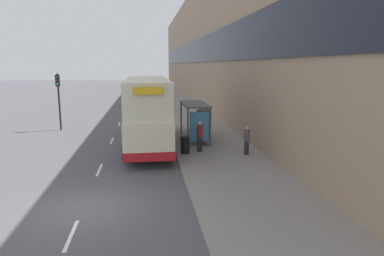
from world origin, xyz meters
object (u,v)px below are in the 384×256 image
(pedestrian_1, at_px, (198,121))
(litter_bin, at_px, (185,144))
(car_0, at_px, (144,90))
(double_decker_bus_near, at_px, (148,111))
(pedestrian_at_shelter, at_px, (247,140))
(bus_shelter, at_px, (198,115))
(pedestrian_2, at_px, (200,136))
(traffic_light_far_kerb, at_px, (58,92))

(pedestrian_1, bearing_deg, litter_bin, -105.88)
(pedestrian_1, bearing_deg, car_0, 96.71)
(double_decker_bus_near, distance_m, pedestrian_at_shelter, 6.57)
(bus_shelter, distance_m, litter_bin, 3.58)
(bus_shelter, height_order, litter_bin, bus_shelter)
(car_0, bearing_deg, pedestrian_2, -85.24)
(pedestrian_at_shelter, bearing_deg, pedestrian_1, 105.30)
(pedestrian_1, height_order, traffic_light_far_kerb, traffic_light_far_kerb)
(pedestrian_2, height_order, traffic_light_far_kerb, traffic_light_far_kerb)
(double_decker_bus_near, bearing_deg, pedestrian_2, -38.29)
(pedestrian_2, relative_size, traffic_light_far_kerb, 0.40)
(bus_shelter, relative_size, double_decker_bus_near, 0.39)
(bus_shelter, height_order, car_0, bus_shelter)
(pedestrian_at_shelter, distance_m, pedestrian_1, 6.73)
(pedestrian_2, bearing_deg, pedestrian_at_shelter, -22.28)
(bus_shelter, height_order, traffic_light_far_kerb, traffic_light_far_kerb)
(bus_shelter, distance_m, pedestrian_1, 2.74)
(car_0, height_order, pedestrian_1, pedestrian_1)
(bus_shelter, bearing_deg, pedestrian_at_shelter, -60.80)
(bus_shelter, xyz_separation_m, pedestrian_at_shelter, (2.18, -3.91, -0.90))
(pedestrian_at_shelter, bearing_deg, traffic_light_far_kerb, 141.49)
(car_0, relative_size, litter_bin, 4.13)
(double_decker_bus_near, height_order, traffic_light_far_kerb, traffic_light_far_kerb)
(bus_shelter, xyz_separation_m, litter_bin, (-1.22, -3.14, -1.21))
(double_decker_bus_near, relative_size, litter_bin, 10.23)
(car_0, xyz_separation_m, litter_bin, (2.48, -40.63, -0.20))
(pedestrian_2, bearing_deg, pedestrian_1, 82.25)
(double_decker_bus_near, height_order, pedestrian_at_shelter, double_decker_bus_near)
(car_0, xyz_separation_m, pedestrian_at_shelter, (5.88, -41.39, 0.10))
(pedestrian_1, relative_size, pedestrian_2, 1.00)
(pedestrian_1, bearing_deg, traffic_light_far_kerb, 162.48)
(litter_bin, bearing_deg, traffic_light_far_kerb, 134.64)
(pedestrian_at_shelter, bearing_deg, double_decker_bus_near, 148.42)
(litter_bin, bearing_deg, pedestrian_2, 16.60)
(double_decker_bus_near, bearing_deg, litter_bin, -51.42)
(bus_shelter, height_order, double_decker_bus_near, double_decker_bus_near)
(bus_shelter, bearing_deg, car_0, 95.64)
(pedestrian_at_shelter, relative_size, traffic_light_far_kerb, 0.36)
(car_0, bearing_deg, traffic_light_far_kerb, -101.59)
(double_decker_bus_near, xyz_separation_m, pedestrian_2, (2.96, -2.34, -1.23))
(pedestrian_at_shelter, relative_size, pedestrian_1, 0.91)
(litter_bin, bearing_deg, bus_shelter, 68.72)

